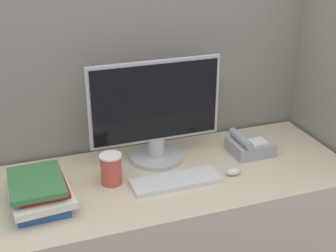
{
  "coord_description": "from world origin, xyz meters",
  "views": [
    {
      "loc": [
        -0.61,
        -1.31,
        1.78
      ],
      "look_at": [
        -0.01,
        0.35,
        0.98
      ],
      "focal_mm": 50.0,
      "sensor_mm": 36.0,
      "label": 1
    }
  ],
  "objects": [
    {
      "name": "cubicle_panel_rear",
      "position": [
        0.0,
        0.68,
        0.88
      ],
      "size": [
        1.96,
        0.04,
        1.75
      ],
      "color": "gray",
      "rests_on": "ground_plane"
    },
    {
      "name": "cubicle_panel_right",
      "position": [
        0.82,
        0.35,
        0.88
      ],
      "size": [
        0.04,
        0.7,
        1.75
      ],
      "color": "gray",
      "rests_on": "ground_plane"
    },
    {
      "name": "desk",
      "position": [
        0.0,
        0.32,
        0.38
      ],
      "size": [
        1.56,
        0.64,
        0.76
      ],
      "color": "beige",
      "rests_on": "ground_plane"
    },
    {
      "name": "monitor",
      "position": [
        -0.03,
        0.47,
        0.98
      ],
      "size": [
        0.59,
        0.24,
        0.46
      ],
      "color": "#B7B7BC",
      "rests_on": "desk"
    },
    {
      "name": "keyboard",
      "position": [
        -0.02,
        0.25,
        0.77
      ],
      "size": [
        0.37,
        0.13,
        0.02
      ],
      "color": "silver",
      "rests_on": "desk"
    },
    {
      "name": "mouse",
      "position": [
        0.24,
        0.23,
        0.78
      ],
      "size": [
        0.07,
        0.04,
        0.03
      ],
      "color": "silver",
      "rests_on": "desk"
    },
    {
      "name": "coffee_cup",
      "position": [
        -0.27,
        0.34,
        0.83
      ],
      "size": [
        0.09,
        0.09,
        0.13
      ],
      "color": "#BF4C3F",
      "rests_on": "desk"
    },
    {
      "name": "book_stack",
      "position": [
        -0.56,
        0.28,
        0.82
      ],
      "size": [
        0.25,
        0.3,
        0.11
      ],
      "color": "#264C8C",
      "rests_on": "desk"
    },
    {
      "name": "desk_telephone",
      "position": [
        0.4,
        0.39,
        0.8
      ],
      "size": [
        0.19,
        0.18,
        0.1
      ],
      "color": "#99999E",
      "rests_on": "desk"
    }
  ]
}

